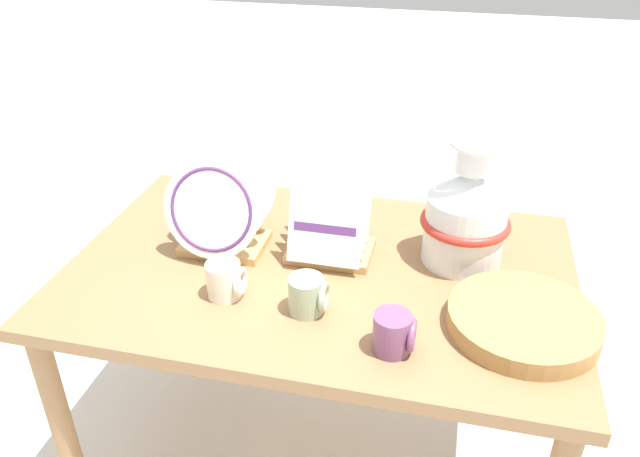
# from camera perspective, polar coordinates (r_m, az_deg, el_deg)

# --- Properties ---
(ground_plane) EXTENTS (14.00, 14.00, 0.00)m
(ground_plane) POSITION_cam_1_polar(r_m,az_deg,el_deg) (2.06, 0.00, -20.07)
(ground_plane) COLOR silver
(display_table) EXTENTS (1.26, 0.82, 0.71)m
(display_table) POSITION_cam_1_polar(r_m,az_deg,el_deg) (1.63, 0.00, -5.92)
(display_table) COLOR olive
(display_table) RESTS_ON ground_plane
(ceramic_vase) EXTENTS (0.22, 0.22, 0.33)m
(ceramic_vase) POSITION_cam_1_polar(r_m,az_deg,el_deg) (1.58, 13.22, 1.33)
(ceramic_vase) COLOR silver
(ceramic_vase) RESTS_ON display_table
(dish_rack_round_plates) EXTENTS (0.25, 0.21, 0.27)m
(dish_rack_round_plates) POSITION_cam_1_polar(r_m,az_deg,el_deg) (1.62, -9.06, 1.37)
(dish_rack_round_plates) COLOR tan
(dish_rack_round_plates) RESTS_ON display_table
(dish_rack_square_plates) EXTENTS (0.21, 0.19, 0.20)m
(dish_rack_square_plates) POSITION_cam_1_polar(r_m,az_deg,el_deg) (1.59, 0.99, -0.23)
(dish_rack_square_plates) COLOR tan
(dish_rack_square_plates) RESTS_ON display_table
(wicker_charger_stack) EXTENTS (0.33, 0.33, 0.04)m
(wicker_charger_stack) POSITION_cam_1_polar(r_m,az_deg,el_deg) (1.44, 18.10, -8.03)
(wicker_charger_stack) COLOR #AD7F47
(wicker_charger_stack) RESTS_ON display_table
(mug_plum_glaze) EXTENTS (0.09, 0.08, 0.09)m
(mug_plum_glaze) POSITION_cam_1_polar(r_m,az_deg,el_deg) (1.31, 6.81, -9.48)
(mug_plum_glaze) COLOR #7A4770
(mug_plum_glaze) RESTS_ON display_table
(mug_cream_glaze) EXTENTS (0.09, 0.08, 0.09)m
(mug_cream_glaze) POSITION_cam_1_polar(r_m,az_deg,el_deg) (1.47, -8.62, -4.68)
(mug_cream_glaze) COLOR silver
(mug_cream_glaze) RESTS_ON display_table
(mug_sage_glaze) EXTENTS (0.09, 0.08, 0.09)m
(mug_sage_glaze) POSITION_cam_1_polar(r_m,az_deg,el_deg) (1.40, -1.09, -6.11)
(mug_sage_glaze) COLOR #9EB28E
(mug_sage_glaze) RESTS_ON display_table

